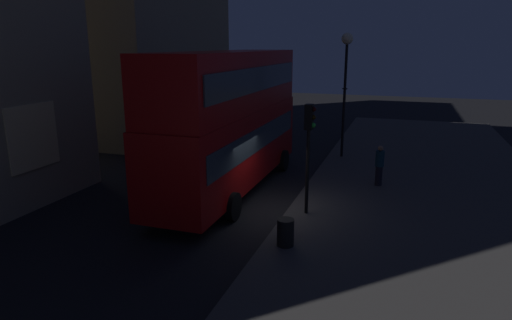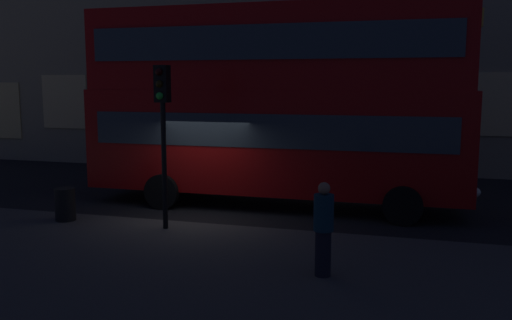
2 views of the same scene
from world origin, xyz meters
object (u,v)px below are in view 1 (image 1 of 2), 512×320
(double_decker_bus, at_px, (230,116))
(street_lamp, at_px, (346,63))
(litter_bin, at_px, (285,232))
(pedestrian, at_px, (379,165))
(traffic_light_near_kerb, at_px, (309,136))

(double_decker_bus, distance_m, street_lamp, 7.95)
(double_decker_bus, relative_size, litter_bin, 13.28)
(pedestrian, xyz_separation_m, litter_bin, (-6.85, 2.21, -0.47))
(double_decker_bus, distance_m, pedestrian, 6.54)
(double_decker_bus, bearing_deg, litter_bin, -142.08)
(street_lamp, height_order, litter_bin, street_lamp)
(pedestrian, relative_size, litter_bin, 2.09)
(traffic_light_near_kerb, bearing_deg, litter_bin, -179.41)
(double_decker_bus, relative_size, pedestrian, 6.36)
(double_decker_bus, height_order, litter_bin, double_decker_bus)
(double_decker_bus, bearing_deg, pedestrian, -67.87)
(traffic_light_near_kerb, relative_size, litter_bin, 4.69)
(street_lamp, bearing_deg, traffic_light_near_kerb, -179.94)
(litter_bin, bearing_deg, double_decker_bus, 37.93)
(traffic_light_near_kerb, relative_size, street_lamp, 0.61)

